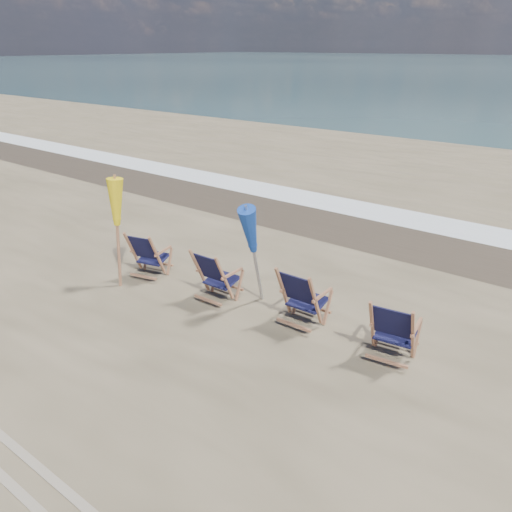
# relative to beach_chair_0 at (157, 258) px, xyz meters

# --- Properties ---
(surf_foam) EXTENTS (200.00, 1.40, 0.01)m
(surf_foam) POSITION_rel_beach_chair_0_xyz_m (2.02, 6.53, -0.49)
(surf_foam) COLOR silver
(surf_foam) RESTS_ON ground
(wet_sand_strip) EXTENTS (200.00, 2.60, 0.00)m
(wet_sand_strip) POSITION_rel_beach_chair_0_xyz_m (2.02, 5.03, -0.49)
(wet_sand_strip) COLOR #42362A
(wet_sand_strip) RESTS_ON ground
(beach_chair_0) EXTENTS (0.79, 0.84, 0.99)m
(beach_chair_0) POSITION_rel_beach_chair_0_xyz_m (0.00, 0.00, 0.00)
(beach_chair_0) COLOR #111233
(beach_chair_0) RESTS_ON ground
(beach_chair_1) EXTENTS (0.67, 0.75, 1.02)m
(beach_chair_1) POSITION_rel_beach_chair_0_xyz_m (1.69, -0.02, 0.01)
(beach_chair_1) COLOR #111233
(beach_chair_1) RESTS_ON ground
(beach_chair_2) EXTENTS (0.69, 0.77, 1.06)m
(beach_chair_2) POSITION_rel_beach_chair_0_xyz_m (3.36, 0.18, 0.04)
(beach_chair_2) COLOR #111233
(beach_chair_2) RESTS_ON ground
(beach_chair_3) EXTENTS (0.74, 0.81, 1.02)m
(beach_chair_3) POSITION_rel_beach_chair_0_xyz_m (4.90, 0.18, 0.01)
(beach_chair_3) COLOR #111233
(beach_chair_3) RESTS_ON ground
(umbrella_yellow) EXTENTS (0.30, 0.30, 2.04)m
(umbrella_yellow) POSITION_rel_beach_chair_0_xyz_m (-0.42, -0.53, 1.03)
(umbrella_yellow) COLOR #986244
(umbrella_yellow) RESTS_ON ground
(umbrella_blue) EXTENTS (0.30, 0.30, 2.00)m
(umbrella_blue) POSITION_rel_beach_chair_0_xyz_m (2.10, 0.31, 0.99)
(umbrella_blue) COLOR #A5A5AD
(umbrella_blue) RESTS_ON ground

